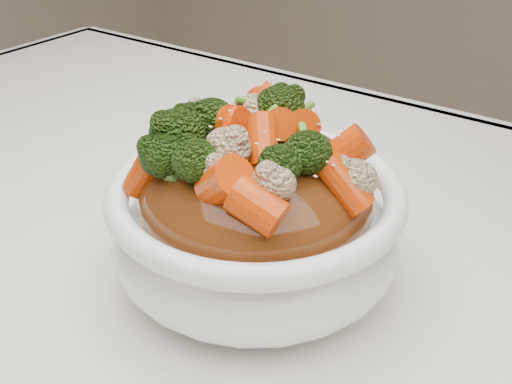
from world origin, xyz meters
The scene contains 8 objects.
tablecloth centered at (0.00, 0.00, 0.73)m, with size 1.20×0.80×0.04m, color white.
bowl centered at (0.00, 0.03, 0.79)m, with size 0.20×0.20×0.08m, color white, non-canonical shape.
sauce_base centered at (0.00, 0.03, 0.82)m, with size 0.16×0.16×0.09m, color #5A2A0F.
carrots centered at (0.00, 0.03, 0.87)m, with size 0.16×0.16×0.05m, color #D23E06, non-canonical shape.
broccoli centered at (0.00, 0.03, 0.87)m, with size 0.16×0.16×0.04m, color black, non-canonical shape.
cauliflower centered at (0.00, 0.03, 0.87)m, with size 0.16×0.16×0.03m, color #D0B68E, non-canonical shape.
scallions centered at (0.00, 0.03, 0.87)m, with size 0.12×0.12×0.02m, color #3F801D, non-canonical shape.
sesame_seeds centered at (0.00, 0.03, 0.87)m, with size 0.14×0.14×0.01m, color beige, non-canonical shape.
Camera 1 is at (0.20, -0.25, 1.02)m, focal length 42.00 mm.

